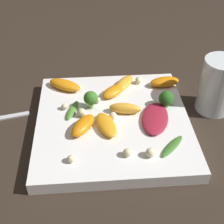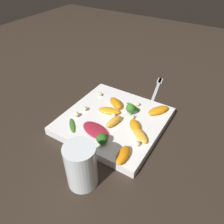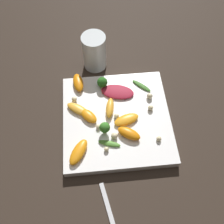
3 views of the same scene
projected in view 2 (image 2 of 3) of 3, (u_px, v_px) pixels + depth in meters
name	position (u px, v px, depth m)	size (l,w,h in m)	color
ground_plane	(114.00, 124.00, 0.71)	(2.40, 2.40, 0.00)	#2D231C
plate	(114.00, 121.00, 0.70)	(0.30, 0.30, 0.03)	white
drinking_glass	(81.00, 166.00, 0.50)	(0.07, 0.07, 0.12)	white
fork	(158.00, 86.00, 0.88)	(0.18, 0.05, 0.01)	silver
radicchio_leaf_0	(96.00, 130.00, 0.64)	(0.07, 0.11, 0.01)	maroon
orange_segment_0	(158.00, 110.00, 0.70)	(0.08, 0.07, 0.02)	orange
orange_segment_1	(109.00, 111.00, 0.71)	(0.05, 0.08, 0.02)	orange
orange_segment_2	(116.00, 103.00, 0.73)	(0.06, 0.07, 0.02)	orange
orange_segment_3	(135.00, 125.00, 0.65)	(0.06, 0.06, 0.02)	orange
orange_segment_4	(140.00, 135.00, 0.62)	(0.06, 0.07, 0.02)	#FCAD33
orange_segment_5	(123.00, 155.00, 0.56)	(0.07, 0.04, 0.02)	orange
orange_segment_6	(114.00, 121.00, 0.66)	(0.07, 0.03, 0.02)	#FCAD33
broccoli_floret_0	(102.00, 139.00, 0.59)	(0.03, 0.03, 0.03)	#7A9E51
broccoli_floret_1	(130.00, 108.00, 0.69)	(0.03, 0.03, 0.04)	#84AD5B
arugula_sprig_0	(133.00, 107.00, 0.73)	(0.03, 0.06, 0.01)	#518E33
arugula_sprig_1	(72.00, 125.00, 0.66)	(0.06, 0.06, 0.01)	#3D7528
macadamia_nut_0	(127.00, 107.00, 0.72)	(0.02, 0.02, 0.02)	beige
macadamia_nut_1	(137.00, 144.00, 0.59)	(0.02, 0.02, 0.02)	beige
macadamia_nut_2	(133.00, 117.00, 0.68)	(0.01, 0.01, 0.01)	beige
macadamia_nut_3	(76.00, 114.00, 0.69)	(0.02, 0.02, 0.02)	beige
macadamia_nut_4	(100.00, 94.00, 0.78)	(0.01, 0.01, 0.01)	beige
macadamia_nut_5	(138.00, 104.00, 0.74)	(0.01, 0.01, 0.01)	beige
macadamia_nut_6	(85.00, 109.00, 0.72)	(0.02, 0.02, 0.02)	beige
macadamia_nut_7	(112.00, 115.00, 0.69)	(0.02, 0.02, 0.02)	beige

